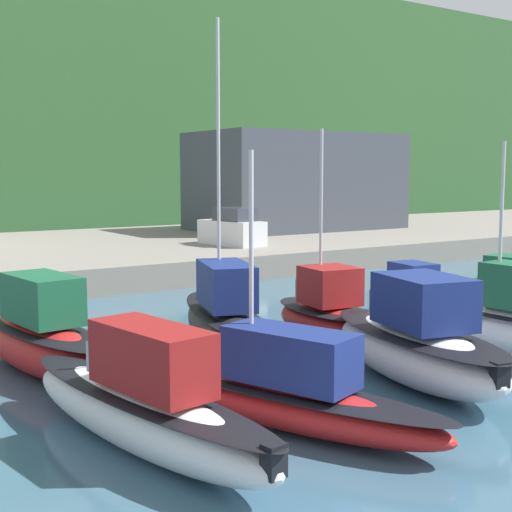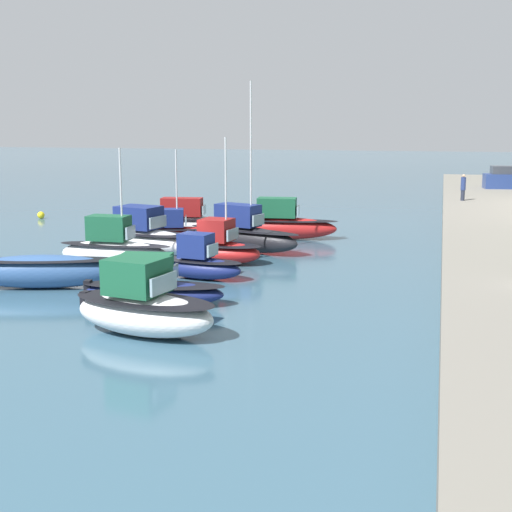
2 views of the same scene
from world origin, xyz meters
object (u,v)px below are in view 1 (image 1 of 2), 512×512
object	(u,v)px
moored_boat_8	(416,343)
moored_boat_1	(224,320)
moored_boat_2	(326,313)
moored_boat_6	(143,405)
moored_boat_9	(512,324)
moored_boat_7	(277,390)
moored_boat_0	(39,336)
moored_boat_4	(509,291)
parked_car_0	(232,229)
moored_boat_3	(409,302)

from	to	relation	value
moored_boat_8	moored_boat_1	bearing A→B (deg)	129.77
moored_boat_2	moored_boat_6	world-z (taller)	moored_boat_2
moored_boat_8	moored_boat_9	size ratio (longest dim) A/B	1.16
moored_boat_7	moored_boat_8	xyz separation A→B (m)	(4.72, 0.45, 0.29)
moored_boat_0	moored_boat_2	world-z (taller)	moored_boat_2
moored_boat_0	moored_boat_7	size ratio (longest dim) A/B	0.88
moored_boat_9	moored_boat_7	bearing A→B (deg)	-177.20
moored_boat_1	moored_boat_4	world-z (taller)	moored_boat_1
moored_boat_1	moored_boat_2	xyz separation A→B (m)	(3.74, -0.22, -0.16)
moored_boat_6	parked_car_0	world-z (taller)	parked_car_0
moored_boat_1	moored_boat_3	bearing A→B (deg)	18.63
moored_boat_1	moored_boat_4	xyz separation A→B (m)	(13.03, -0.28, -0.29)
moored_boat_7	parked_car_0	bearing A→B (deg)	40.96
moored_boat_4	moored_boat_6	world-z (taller)	moored_boat_6
moored_boat_1	parked_car_0	xyz separation A→B (m)	(10.99, 16.97, 1.12)
moored_boat_4	moored_boat_9	distance (m)	7.97
moored_boat_2	moored_boat_9	size ratio (longest dim) A/B	1.08
moored_boat_3	parked_car_0	xyz separation A→B (m)	(3.25, 16.99, 1.37)
moored_boat_0	moored_boat_4	size ratio (longest dim) A/B	1.18
moored_boat_1	moored_boat_3	distance (m)	7.75
moored_boat_2	moored_boat_4	distance (m)	9.30
moored_boat_6	moored_boat_9	bearing A→B (deg)	-7.04
moored_boat_3	moored_boat_8	xyz separation A→B (m)	(-5.15, -5.17, 0.25)
moored_boat_7	parked_car_0	size ratio (longest dim) A/B	1.92
moored_boat_8	parked_car_0	distance (m)	23.72
moored_boat_8	parked_car_0	bearing A→B (deg)	82.49
moored_boat_6	moored_boat_1	bearing A→B (deg)	37.80
moored_boat_6	parked_car_0	size ratio (longest dim) A/B	1.85
moored_boat_9	parked_car_0	world-z (taller)	moored_boat_9
moored_boat_0	moored_boat_3	xyz separation A→B (m)	(12.84, -1.23, -0.19)
moored_boat_2	parked_car_0	xyz separation A→B (m)	(7.25, 17.19, 1.29)
moored_boat_7	moored_boat_9	distance (m)	8.82
moored_boat_2	moored_boat_4	xyz separation A→B (m)	(9.30, -0.06, -0.12)
moored_boat_6	moored_boat_9	world-z (taller)	moored_boat_9
parked_car_0	moored_boat_8	bearing A→B (deg)	-117.93
moored_boat_0	moored_boat_2	xyz separation A→B (m)	(8.83, -1.44, -0.11)
moored_boat_0	moored_boat_9	size ratio (longest dim) A/B	1.19
moored_boat_0	moored_boat_2	distance (m)	8.95
parked_car_0	moored_boat_4	bearing A→B (deg)	-90.40
moored_boat_1	moored_boat_2	world-z (taller)	moored_boat_1
moored_boat_9	moored_boat_4	bearing A→B (deg)	35.82
moored_boat_7	moored_boat_1	bearing A→B (deg)	50.42
moored_boat_7	moored_boat_0	bearing A→B (deg)	94.48
moored_boat_3	moored_boat_8	size ratio (longest dim) A/B	0.63
moored_boat_0	moored_boat_8	size ratio (longest dim) A/B	1.02
moored_boat_8	moored_boat_9	xyz separation A→B (m)	(4.07, 0.13, -0.00)
moored_boat_8	moored_boat_9	distance (m)	4.08
moored_boat_1	moored_boat_3	world-z (taller)	moored_boat_1
moored_boat_4	moored_boat_2	bearing A→B (deg)	171.96
moored_boat_3	moored_boat_6	xyz separation A→B (m)	(-12.86, -5.35, 0.12)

